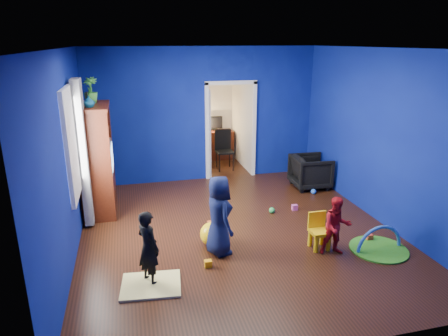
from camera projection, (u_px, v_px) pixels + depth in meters
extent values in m
cube|color=black|center=(237.00, 231.00, 6.58)|extent=(5.00, 5.50, 0.01)
cube|color=white|center=(240.00, 48.00, 5.70)|extent=(5.00, 5.50, 0.01)
cube|color=navy|center=(204.00, 115.00, 8.68)|extent=(5.00, 0.02, 2.90)
cube|color=navy|center=(322.00, 221.00, 3.60)|extent=(5.00, 0.02, 2.90)
cube|color=navy|center=(66.00, 157.00, 5.57)|extent=(0.02, 5.50, 2.90)
cube|color=navy|center=(381.00, 137.00, 6.71)|extent=(0.02, 5.50, 2.90)
imported|color=black|center=(311.00, 172.00, 8.48)|extent=(0.79, 0.77, 0.69)
imported|color=black|center=(148.00, 248.00, 5.06)|extent=(0.40, 0.44, 1.00)
imported|color=#0E1536|center=(219.00, 216.00, 5.75)|extent=(0.49, 0.65, 1.19)
imported|color=red|center=(337.00, 226.00, 5.77)|extent=(0.48, 0.40, 0.88)
imported|color=#0C5A64|center=(89.00, 102.00, 6.50)|extent=(0.23, 0.23, 0.19)
imported|color=green|center=(90.00, 90.00, 6.94)|extent=(0.30, 0.30, 0.44)
cube|color=#3A0F09|center=(96.00, 160.00, 7.10)|extent=(0.58, 1.14, 1.96)
cube|color=silver|center=(99.00, 157.00, 7.10)|extent=(0.46, 0.70, 0.54)
cube|color=#F2E07A|center=(151.00, 285.00, 5.11)|extent=(0.81, 0.68, 0.03)
sphere|color=yellow|center=(212.00, 234.00, 6.10)|extent=(0.37, 0.37, 0.37)
cube|color=yellow|center=(320.00, 233.00, 5.98)|extent=(0.28, 0.28, 0.50)
cylinder|color=#4AA224|center=(379.00, 249.00, 6.00)|extent=(0.85, 0.85, 0.02)
torus|color=#3F8CD8|center=(379.00, 249.00, 6.00)|extent=(0.77, 0.08, 0.77)
cube|color=white|center=(70.00, 144.00, 5.87)|extent=(0.03, 0.95, 1.55)
cube|color=slate|center=(83.00, 154.00, 6.49)|extent=(0.14, 0.42, 2.40)
cube|color=white|center=(231.00, 132.00, 8.94)|extent=(1.16, 0.10, 2.10)
cube|color=#3D140A|center=(216.00, 145.00, 10.54)|extent=(0.88, 0.44, 0.75)
cube|color=black|center=(215.00, 123.00, 10.48)|extent=(0.40, 0.05, 0.32)
sphere|color=#FFD88C|center=(205.00, 124.00, 10.37)|extent=(0.14, 0.14, 0.14)
cube|color=black|center=(225.00, 151.00, 9.63)|extent=(0.40, 0.40, 0.92)
cube|color=white|center=(215.00, 81.00, 10.14)|extent=(0.88, 0.24, 0.04)
cube|color=#DE4225|center=(369.00, 237.00, 6.27)|extent=(0.10, 0.08, 0.10)
sphere|color=blue|center=(313.00, 191.00, 8.18)|extent=(0.11, 0.11, 0.11)
cube|color=#FFA00D|center=(208.00, 264.00, 5.54)|extent=(0.10, 0.08, 0.10)
sphere|color=green|center=(272.00, 210.00, 7.28)|extent=(0.11, 0.11, 0.11)
cube|color=#CA4B94|center=(295.00, 207.00, 7.40)|extent=(0.10, 0.08, 0.10)
cube|color=#D05022|center=(210.00, 224.00, 6.73)|extent=(0.10, 0.08, 0.10)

